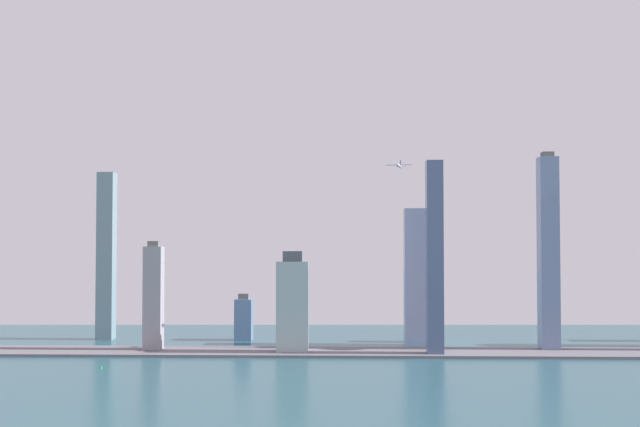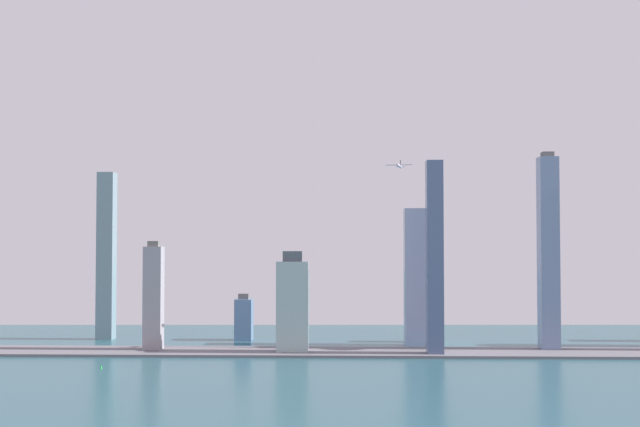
# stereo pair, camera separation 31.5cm
# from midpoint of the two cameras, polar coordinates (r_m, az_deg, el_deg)

# --- Properties ---
(waterfront_pier) EXTENTS (951.85, 64.08, 2.26)m
(waterfront_pier) POSITION_cam_midpoint_polar(r_m,az_deg,el_deg) (747.30, 2.49, -9.28)
(waterfront_pier) COLOR slate
(waterfront_pier) RESTS_ON ground
(skyscraper_0) EXTENTS (13.97, 17.13, 166.48)m
(skyscraper_0) POSITION_cam_midpoint_polar(r_m,az_deg,el_deg) (731.81, 7.68, -2.97)
(skyscraper_0) COLOR #4D5C82
(skyscraper_0) RESTS_ON ground
(skyscraper_2) EXTENTS (27.42, 17.24, 88.93)m
(skyscraper_2) POSITION_cam_midpoint_polar(r_m,az_deg,el_deg) (740.05, -1.87, -6.20)
(skyscraper_2) COLOR #A2B7B7
(skyscraper_2) RESTS_ON ground
(skyscraper_4) EXTENTS (20.65, 20.59, 128.59)m
(skyscraper_4) POSITION_cam_midpoint_polar(r_m,az_deg,el_deg) (807.00, 6.40, -4.24)
(skyscraper_4) COLOR #939FC2
(skyscraper_4) RESTS_ON ground
(skyscraper_5) EXTENTS (13.51, 14.71, 50.70)m
(skyscraper_5) POSITION_cam_midpoint_polar(r_m,az_deg,el_deg) (837.84, 7.52, -6.82)
(skyscraper_5) COLOR #8DAEB1
(skyscraper_5) RESTS_ON ground
(skyscraper_6) EXTENTS (16.61, 17.94, 177.32)m
(skyscraper_6) POSITION_cam_midpoint_polar(r_m,az_deg,el_deg) (783.06, 15.06, -2.57)
(skyscraper_6) COLOR #6F81A5
(skyscraper_6) RESTS_ON ground
(skyscraper_7) EXTENTS (16.32, 16.86, 167.05)m
(skyscraper_7) POSITION_cam_midpoint_polar(r_m,az_deg,el_deg) (878.08, -14.16, -2.76)
(skyscraper_7) COLOR gray
(skyscraper_7) RESTS_ON ground
(skyscraper_8) EXTENTS (16.76, 21.21, 46.04)m
(skyscraper_8) POSITION_cam_midpoint_polar(r_m,az_deg,el_deg) (851.08, -5.15, -7.03)
(skyscraper_8) COLOR #5D7DA9
(skyscraper_8) RESTS_ON ground
(skyscraper_9) EXTENTS (15.99, 15.68, 97.71)m
(skyscraper_9) POSITION_cam_midpoint_polar(r_m,az_deg,el_deg) (767.84, -11.13, -5.59)
(skyscraper_9) COLOR gray
(skyscraper_9) RESTS_ON ground
(channel_buoy_1) EXTENTS (1.90, 1.90, 2.66)m
(channel_buoy_1) POSITION_cam_midpoint_polar(r_m,az_deg,el_deg) (678.49, -14.49, -9.93)
(channel_buoy_1) COLOR green
(channel_buoy_1) RESTS_ON ground
(airplane) EXTENTS (24.03, 24.52, 7.27)m
(airplane) POSITION_cam_midpoint_polar(r_m,az_deg,el_deg) (757.79, 5.32, 3.21)
(airplane) COLOR silver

